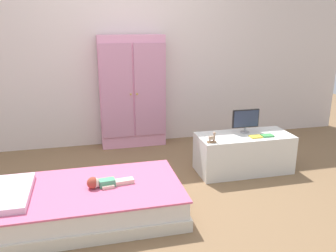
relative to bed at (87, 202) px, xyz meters
The scene contains 11 objects.
ground_plane 0.61m from the bed, 25.60° to the left, with size 10.00×10.00×0.02m, color brown.
back_wall 2.26m from the bed, 73.80° to the left, with size 6.40×0.05×2.70m, color silver.
bed is the anchor object (origin of this frame).
pillow 0.61m from the bed, behind, with size 0.32×0.63×0.05m, color silver.
doll 0.21m from the bed, ahead, with size 0.39×0.14×0.10m.
wardrobe 1.88m from the bed, 69.16° to the left, with size 0.83×0.26×1.42m.
tv_stand 1.77m from the bed, 18.36° to the left, with size 1.01×0.45×0.41m, color silver.
tv_monitor 1.88m from the bed, 20.25° to the left, with size 0.30×0.10×0.26m.
rocking_horse_toy 1.36m from the bed, 18.05° to the left, with size 0.09×0.04×0.11m.
book_yellow 1.83m from the bed, 14.59° to the left, with size 0.12×0.09×0.01m, color gold.
book_green 1.96m from the bed, 13.60° to the left, with size 0.12×0.09×0.02m, color #429E51.
Camera 1 is at (-0.50, -2.95, 1.59)m, focal length 37.37 mm.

